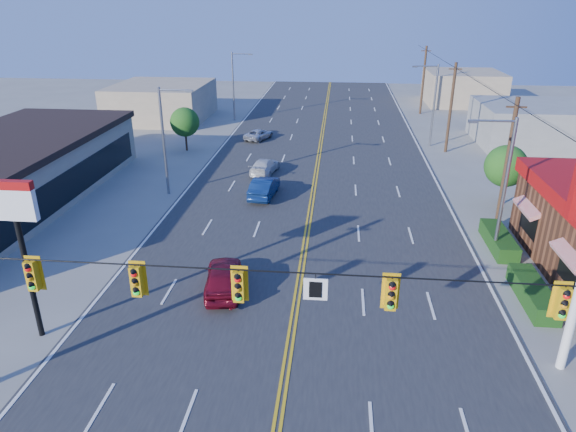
# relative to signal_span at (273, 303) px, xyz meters

# --- Properties ---
(ground) EXTENTS (160.00, 160.00, 0.00)m
(ground) POSITION_rel_signal_span_xyz_m (0.12, 0.00, -4.89)
(ground) COLOR gray
(ground) RESTS_ON ground
(road) EXTENTS (20.00, 120.00, 0.06)m
(road) POSITION_rel_signal_span_xyz_m (0.12, 20.00, -4.86)
(road) COLOR #2D2D30
(road) RESTS_ON ground
(signal_span) EXTENTS (24.32, 0.34, 9.00)m
(signal_span) POSITION_rel_signal_span_xyz_m (0.00, 0.00, 0.00)
(signal_span) COLOR #47301E
(signal_span) RESTS_ON ground
(pizza_hut_sign) EXTENTS (1.90, 0.30, 6.85)m
(pizza_hut_sign) POSITION_rel_signal_span_xyz_m (-10.88, 4.00, 0.30)
(pizza_hut_sign) COLOR black
(pizza_hut_sign) RESTS_ON ground
(streetlight_se) EXTENTS (2.55, 0.25, 8.00)m
(streetlight_se) POSITION_rel_signal_span_xyz_m (10.91, 14.00, -0.37)
(streetlight_se) COLOR gray
(streetlight_se) RESTS_ON ground
(streetlight_ne) EXTENTS (2.55, 0.25, 8.00)m
(streetlight_ne) POSITION_rel_signal_span_xyz_m (10.91, 38.00, -0.37)
(streetlight_ne) COLOR gray
(streetlight_ne) RESTS_ON ground
(streetlight_sw) EXTENTS (2.55, 0.25, 8.00)m
(streetlight_sw) POSITION_rel_signal_span_xyz_m (-10.67, 22.00, -0.37)
(streetlight_sw) COLOR gray
(streetlight_sw) RESTS_ON ground
(streetlight_nw) EXTENTS (2.55, 0.25, 8.00)m
(streetlight_nw) POSITION_rel_signal_span_xyz_m (-10.67, 48.00, -0.37)
(streetlight_nw) COLOR gray
(streetlight_nw) RESTS_ON ground
(utility_pole_near) EXTENTS (0.28, 0.28, 8.40)m
(utility_pole_near) POSITION_rel_signal_span_xyz_m (12.32, 18.00, -0.69)
(utility_pole_near) COLOR #47301E
(utility_pole_near) RESTS_ON ground
(utility_pole_mid) EXTENTS (0.28, 0.28, 8.40)m
(utility_pole_mid) POSITION_rel_signal_span_xyz_m (12.32, 36.00, -0.69)
(utility_pole_mid) COLOR #47301E
(utility_pole_mid) RESTS_ON ground
(utility_pole_far) EXTENTS (0.28, 0.28, 8.40)m
(utility_pole_far) POSITION_rel_signal_span_xyz_m (12.32, 54.00, -0.69)
(utility_pole_far) COLOR #47301E
(utility_pole_far) RESTS_ON ground
(tree_kfc_rear) EXTENTS (2.94, 2.94, 4.41)m
(tree_kfc_rear) POSITION_rel_signal_span_xyz_m (13.62, 22.00, -1.95)
(tree_kfc_rear) COLOR #47301E
(tree_kfc_rear) RESTS_ON ground
(tree_west) EXTENTS (2.80, 2.80, 4.20)m
(tree_west) POSITION_rel_signal_span_xyz_m (-12.88, 34.00, -2.09)
(tree_west) COLOR #47301E
(tree_west) RESTS_ON ground
(bld_east_mid) EXTENTS (12.00, 10.00, 4.00)m
(bld_east_mid) POSITION_rel_signal_span_xyz_m (22.12, 40.00, -2.89)
(bld_east_mid) COLOR gray
(bld_east_mid) RESTS_ON ground
(bld_west_far) EXTENTS (11.00, 12.00, 4.20)m
(bld_west_far) POSITION_rel_signal_span_xyz_m (-19.88, 48.00, -2.79)
(bld_west_far) COLOR tan
(bld_west_far) RESTS_ON ground
(bld_east_far) EXTENTS (10.00, 10.00, 4.40)m
(bld_east_far) POSITION_rel_signal_span_xyz_m (19.12, 62.00, -2.69)
(bld_east_far) COLOR tan
(bld_east_far) RESTS_ON ground
(car_magenta) EXTENTS (2.45, 4.65, 1.51)m
(car_magenta) POSITION_rel_signal_span_xyz_m (-3.64, 8.43, -4.13)
(car_magenta) COLOR maroon
(car_magenta) RESTS_ON ground
(car_blue) EXTENTS (1.94, 4.53, 1.45)m
(car_blue) POSITION_rel_signal_span_xyz_m (-3.50, 21.99, -4.16)
(car_blue) COLOR navy
(car_blue) RESTS_ON ground
(car_white) EXTENTS (2.37, 4.45, 1.23)m
(car_white) POSITION_rel_signal_span_xyz_m (-4.24, 27.50, -4.27)
(car_white) COLOR silver
(car_white) RESTS_ON ground
(car_silver) EXTENTS (3.13, 4.28, 1.08)m
(car_silver) POSITION_rel_signal_span_xyz_m (-6.45, 38.72, -4.35)
(car_silver) COLOR silver
(car_silver) RESTS_ON ground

